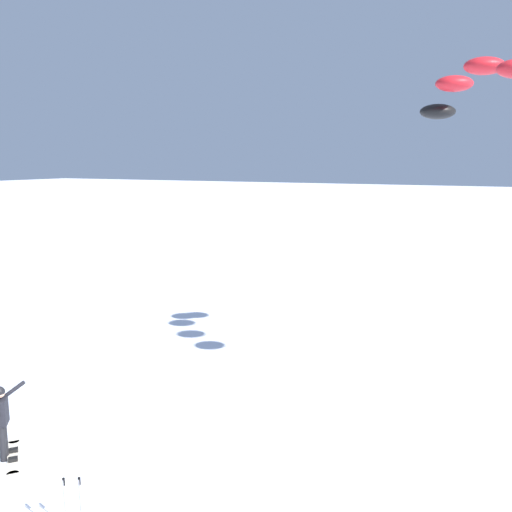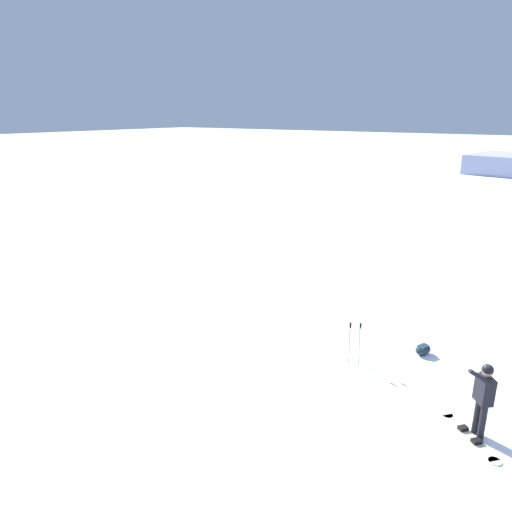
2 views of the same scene
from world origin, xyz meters
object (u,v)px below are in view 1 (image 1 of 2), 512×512
(traction_kite, at_px, (483,86))
(ski_poles, at_px, (72,499))
(snowboard, at_px, (13,456))
(snowboarder, at_px, (2,415))

(traction_kite, height_order, ski_poles, traction_kite)
(ski_poles, bearing_deg, snowboard, 156.08)
(snowboarder, height_order, traction_kite, traction_kite)
(traction_kite, bearing_deg, snowboard, -139.51)
(snowboard, height_order, ski_poles, ski_poles)
(snowboard, relative_size, ski_poles, 1.19)
(snowboarder, xyz_separation_m, snowboard, (0.12, 0.12, -1.05))
(snowboarder, distance_m, snowboard, 1.07)
(traction_kite, xyz_separation_m, ski_poles, (-5.60, -9.15, -7.87))
(traction_kite, relative_size, ski_poles, 3.79)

